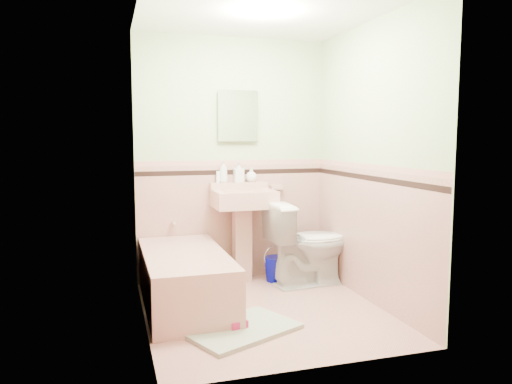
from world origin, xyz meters
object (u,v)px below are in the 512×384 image
object	(u,v)px
medicine_cabinet	(238,116)
shoe	(239,324)
soap_bottle_right	(251,175)
toilet	(308,243)
bucket	(276,269)
sink	(243,237)
soap_bottle_left	(223,172)
soap_bottle_mid	(239,172)
bathtub	(185,281)

from	to	relation	value
medicine_cabinet	shoe	world-z (taller)	medicine_cabinet
soap_bottle_right	toilet	bearing A→B (deg)	-42.31
toilet	bucket	world-z (taller)	toilet
sink	soap_bottle_left	bearing A→B (deg)	132.36
medicine_cabinet	soap_bottle_left	size ratio (longest dim) A/B	2.03
sink	soap_bottle_left	xyz separation A→B (m)	(-0.16, 0.18, 0.65)
soap_bottle_right	toilet	size ratio (longest dim) A/B	0.18
toilet	shoe	xyz separation A→B (m)	(-0.99, -1.00, -0.36)
shoe	medicine_cabinet	bearing A→B (deg)	62.43
soap_bottle_left	shoe	world-z (taller)	soap_bottle_left
medicine_cabinet	toilet	size ratio (longest dim) A/B	0.54
soap_bottle_right	toilet	world-z (taller)	soap_bottle_right
soap_bottle_mid	shoe	bearing A→B (deg)	-104.89
bathtub	soap_bottle_left	distance (m)	1.26
sink	soap_bottle_left	distance (m)	0.70
sink	soap_bottle_right	distance (m)	0.66
toilet	bucket	xyz separation A→B (m)	(-0.27, 0.20, -0.30)
medicine_cabinet	soap_bottle_right	size ratio (longest dim) A/B	3.07
bathtub	medicine_cabinet	size ratio (longest dim) A/B	3.28
toilet	shoe	size ratio (longest dim) A/B	6.15
medicine_cabinet	soap_bottle_mid	distance (m)	0.58
soap_bottle_mid	shoe	world-z (taller)	soap_bottle_mid
medicine_cabinet	bucket	bearing A→B (deg)	-37.78
bucket	bathtub	bearing A→B (deg)	-154.80
bathtub	medicine_cabinet	xyz separation A→B (m)	(0.68, 0.74, 1.47)
toilet	bucket	bearing A→B (deg)	47.93
soap_bottle_left	sink	bearing A→B (deg)	-47.64
medicine_cabinet	shoe	size ratio (longest dim) A/B	3.31
bathtub	soap_bottle_left	bearing A→B (deg)	54.00
soap_bottle_mid	shoe	size ratio (longest dim) A/B	1.53
medicine_cabinet	soap_bottle_mid	xyz separation A→B (m)	(-0.00, -0.03, -0.58)
soap_bottle_left	bucket	xyz separation A→B (m)	(0.50, -0.23, -1.00)
sink	soap_bottle_right	world-z (taller)	soap_bottle_right
bathtub	soap_bottle_mid	distance (m)	1.33
soap_bottle_left	toilet	bearing A→B (deg)	-29.10
shoe	soap_bottle_mid	bearing A→B (deg)	62.16
sink	toilet	bearing A→B (deg)	-22.31
bathtub	soap_bottle_left	world-z (taller)	soap_bottle_left
soap_bottle_mid	sink	bearing A→B (deg)	-89.80
sink	toilet	size ratio (longest dim) A/B	1.12
shoe	sink	bearing A→B (deg)	60.10
soap_bottle_mid	toilet	xyz separation A→B (m)	(0.61, -0.43, -0.70)
sink	medicine_cabinet	distance (m)	1.24
bathtub	soap_bottle_right	distance (m)	1.39
bathtub	soap_bottle_right	world-z (taller)	soap_bottle_right
soap_bottle_right	soap_bottle_mid	bearing A→B (deg)	180.00
soap_bottle_right	medicine_cabinet	bearing A→B (deg)	167.50
soap_bottle_mid	bucket	xyz separation A→B (m)	(0.34, -0.23, -1.00)
toilet	bucket	distance (m)	0.45
medicine_cabinet	toilet	xyz separation A→B (m)	(0.61, -0.46, -1.28)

